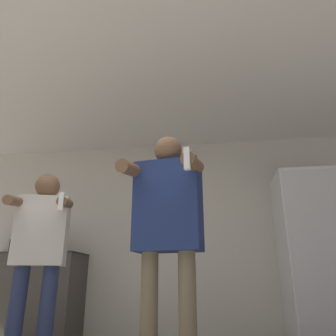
% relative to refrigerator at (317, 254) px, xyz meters
% --- Properties ---
extents(wall_back, '(7.00, 0.06, 2.55)m').
position_rel_refrigerator_xyz_m(wall_back, '(-1.97, 0.38, 0.33)').
color(wall_back, beige).
rests_on(wall_back, ground_plane).
extents(ceiling_slab, '(7.00, 3.63, 0.05)m').
position_rel_refrigerator_xyz_m(ceiling_slab, '(-1.97, -1.20, 1.63)').
color(ceiling_slab, silver).
rests_on(ceiling_slab, wall_back).
extents(refrigerator, '(0.76, 0.74, 1.89)m').
position_rel_refrigerator_xyz_m(refrigerator, '(0.00, 0.00, 0.00)').
color(refrigerator, white).
rests_on(refrigerator, ground_plane).
extents(counter, '(1.32, 0.60, 1.00)m').
position_rel_refrigerator_xyz_m(counter, '(-3.49, 0.07, -0.44)').
color(counter, '#47423D').
rests_on(counter, ground_plane).
extents(bottle_red_label, '(0.07, 0.07, 0.31)m').
position_rel_refrigerator_xyz_m(bottle_red_label, '(-3.84, 0.12, 0.17)').
color(bottle_red_label, black).
rests_on(bottle_red_label, counter).
extents(bottle_green_wine, '(0.07, 0.07, 0.28)m').
position_rel_refrigerator_xyz_m(bottle_green_wine, '(-3.37, 0.12, 0.16)').
color(bottle_green_wine, black).
rests_on(bottle_green_wine, counter).
extents(bottle_short_whiskey, '(0.09, 0.09, 0.30)m').
position_rel_refrigerator_xyz_m(bottle_short_whiskey, '(-3.21, 0.12, 0.17)').
color(bottle_short_whiskey, '#563314').
rests_on(bottle_short_whiskey, counter).
extents(person_woman_foreground, '(0.57, 0.50, 1.65)m').
position_rel_refrigerator_xyz_m(person_woman_foreground, '(-1.46, -1.86, 0.08)').
color(person_woman_foreground, '#75664C').
rests_on(person_woman_foreground, ground_plane).
extents(person_man_side, '(0.55, 0.56, 1.55)m').
position_rel_refrigerator_xyz_m(person_man_side, '(-2.60, -1.43, -0.03)').
color(person_man_side, navy).
rests_on(person_man_side, ground_plane).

